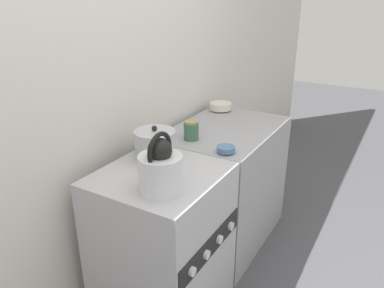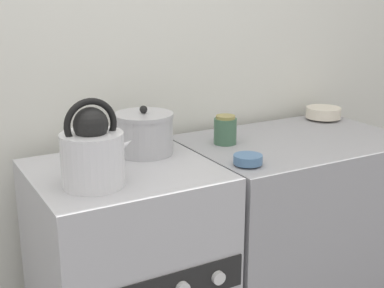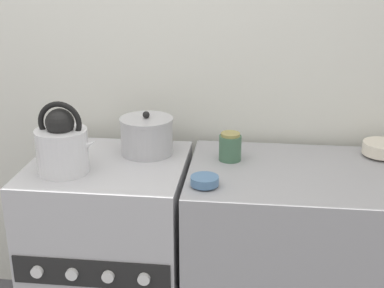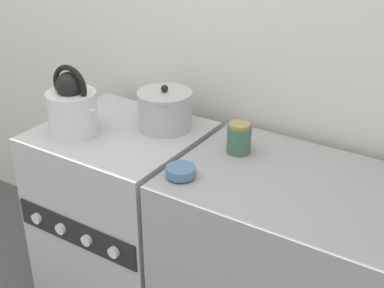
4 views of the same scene
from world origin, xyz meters
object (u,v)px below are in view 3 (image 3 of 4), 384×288
Objects in this scene: stove at (112,255)px; enamel_bowl at (383,149)px; storage_jar at (230,147)px; kettle at (62,145)px; cooking_pot at (147,136)px; small_ceramic_bowl at (205,181)px.

enamel_bowl reaches higher than stove.
enamel_bowl is 1.41× the size of storage_jar.
kettle is 1.26× the size of cooking_pot.
small_ceramic_bowl is (0.53, -0.06, -0.09)m from kettle.
storage_jar is (0.08, 0.26, 0.03)m from small_ceramic_bowl.
cooking_pot is at bearing -174.40° from enamel_bowl.
small_ceramic_bowl is (-0.68, -0.37, -0.01)m from enamel_bowl.
kettle reaches higher than storage_jar.
cooking_pot is at bearing 132.81° from small_ceramic_bowl.
kettle is (-0.13, -0.10, 0.52)m from stove.
small_ceramic_bowl is at bearing -5.99° from kettle.
small_ceramic_bowl reaches higher than stove.
cooking_pot is 1.35× the size of enamel_bowl.
small_ceramic_bowl is (0.39, -0.16, 0.42)m from stove.
enamel_bowl is at bearing 28.60° from small_ceramic_bowl.
cooking_pot is 1.90× the size of storage_jar.
storage_jar is (-0.61, -0.11, 0.02)m from enamel_bowl.
cooking_pot reaches higher than storage_jar.
small_ceramic_bowl is at bearing -106.17° from storage_jar.
stove is 5.22× the size of enamel_bowl.
kettle is at bearing -165.33° from enamel_bowl.
stove is 3.86× the size of cooking_pot.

